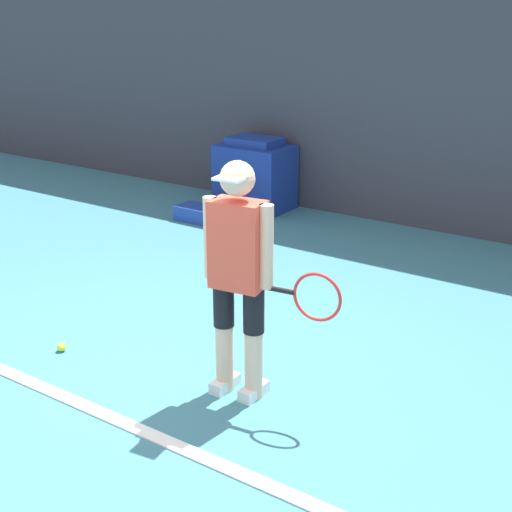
# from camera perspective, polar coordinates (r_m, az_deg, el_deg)

# --- Properties ---
(ground_plane) EXTENTS (24.00, 24.00, 0.00)m
(ground_plane) POSITION_cam_1_polar(r_m,az_deg,el_deg) (4.99, -8.11, -10.45)
(ground_plane) COLOR teal
(back_wall) EXTENTS (24.00, 0.10, 2.92)m
(back_wall) POSITION_cam_1_polar(r_m,az_deg,el_deg) (8.24, 13.22, 12.10)
(back_wall) COLOR #383842
(back_wall) RESTS_ON ground_plane
(court_baseline) EXTENTS (21.60, 0.10, 0.01)m
(court_baseline) POSITION_cam_1_polar(r_m,az_deg,el_deg) (4.73, -11.68, -12.46)
(court_baseline) COLOR white
(court_baseline) RESTS_ON ground_plane
(tennis_player) EXTENTS (0.93, 0.31, 1.59)m
(tennis_player) POSITION_cam_1_polar(r_m,az_deg,el_deg) (4.51, -1.29, -1.24)
(tennis_player) COLOR beige
(tennis_player) RESTS_ON ground_plane
(tennis_ball) EXTENTS (0.07, 0.07, 0.07)m
(tennis_ball) POSITION_cam_1_polar(r_m,az_deg,el_deg) (5.60, -15.30, -7.05)
(tennis_ball) COLOR #D1E533
(tennis_ball) RESTS_ON ground_plane
(covered_chair) EXTENTS (0.90, 0.63, 0.90)m
(covered_chair) POSITION_cam_1_polar(r_m,az_deg,el_deg) (8.98, -0.09, 6.50)
(covered_chair) COLOR navy
(covered_chair) RESTS_ON ground_plane
(equipment_bag) EXTENTS (0.73, 0.32, 0.18)m
(equipment_bag) POSITION_cam_1_polar(r_m,az_deg,el_deg) (8.49, -4.08, 3.30)
(equipment_bag) COLOR #1E3D99
(equipment_bag) RESTS_ON ground_plane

